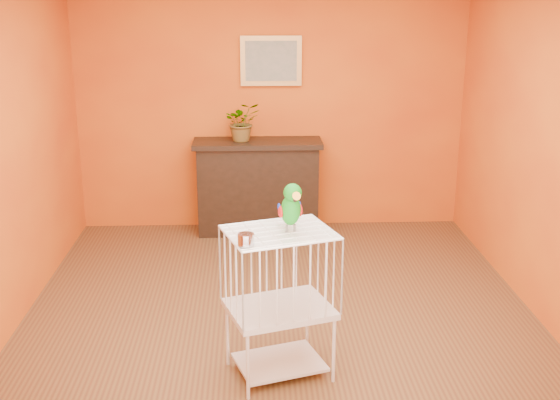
{
  "coord_description": "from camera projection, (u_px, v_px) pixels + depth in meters",
  "views": [
    {
      "loc": [
        -0.21,
        -4.96,
        2.48
      ],
      "look_at": [
        -0.04,
        -0.81,
        1.21
      ],
      "focal_mm": 45.0,
      "sensor_mm": 36.0,
      "label": 1
    }
  ],
  "objects": [
    {
      "name": "room_shell",
      "position": [
        280.0,
        116.0,
        5.01
      ],
      "size": [
        4.5,
        4.5,
        4.5
      ],
      "color": "orange",
      "rests_on": "ground"
    },
    {
      "name": "potted_plant",
      "position": [
        242.0,
        125.0,
        7.11
      ],
      "size": [
        0.43,
        0.46,
        0.31
      ],
      "primitive_type": "imported",
      "rotation": [
        0.0,
        0.0,
        0.21
      ],
      "color": "#26722D",
      "rests_on": "console_cabinet"
    },
    {
      "name": "parrot",
      "position": [
        291.0,
        206.0,
        4.36
      ],
      "size": [
        0.17,
        0.29,
        0.32
      ],
      "rotation": [
        0.0,
        0.0,
        0.25
      ],
      "color": "#59544C",
      "rests_on": "birdcage"
    },
    {
      "name": "feed_cup",
      "position": [
        246.0,
        239.0,
        4.15
      ],
      "size": [
        0.1,
        0.1,
        0.07
      ],
      "primitive_type": "cylinder",
      "color": "silver",
      "rests_on": "birdcage"
    },
    {
      "name": "framed_picture",
      "position": [
        271.0,
        61.0,
        7.08
      ],
      "size": [
        0.62,
        0.04,
        0.5
      ],
      "color": "#BE8943",
      "rests_on": "room_shell"
    },
    {
      "name": "console_cabinet",
      "position": [
        258.0,
        187.0,
        7.25
      ],
      "size": [
        1.31,
        0.47,
        0.97
      ],
      "color": "black",
      "rests_on": "ground"
    },
    {
      "name": "ground",
      "position": [
        280.0,
        317.0,
        5.47
      ],
      "size": [
        4.5,
        4.5,
        0.0
      ],
      "primitive_type": "plane",
      "color": "brown",
      "rests_on": "ground"
    },
    {
      "name": "birdcage",
      "position": [
        279.0,
        302.0,
        4.54
      ],
      "size": [
        0.77,
        0.67,
        1.0
      ],
      "rotation": [
        0.0,
        0.0,
        0.31
      ],
      "color": "silver",
      "rests_on": "ground"
    }
  ]
}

